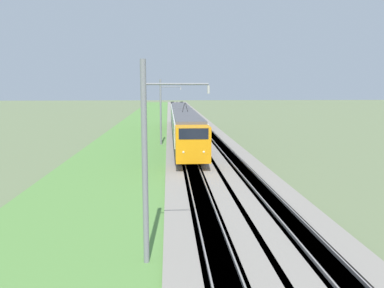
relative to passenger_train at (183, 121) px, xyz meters
The scene contains 8 objects.
ballast_main 6.18m from the passenger_train, ahead, with size 240.00×4.40×0.30m.
ballast_adjacent 7.41m from the passenger_train, 35.50° to the right, with size 240.00×4.40×0.30m.
track_main 6.18m from the passenger_train, ahead, with size 240.00×1.57×0.45m.
track_adjacent 7.41m from the passenger_train, 35.50° to the right, with size 240.00×1.57×0.45m.
grass_verge 8.51m from the passenger_train, 45.40° to the left, with size 240.00×11.44×0.12m.
passenger_train is the anchor object (origin of this frame).
catenary_mast_near 36.65m from the passenger_train, behind, with size 0.22×2.56×7.94m.
catenary_mast_mid 6.66m from the passenger_train, 154.56° to the left, with size 0.22×2.56×7.89m.
Camera 1 is at (-6.17, 1.93, 6.91)m, focal length 35.00 mm.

